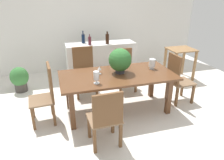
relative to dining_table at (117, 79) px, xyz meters
The scene contains 18 objects.
ground_plane 0.65m from the dining_table, 90.00° to the right, with size 7.04×7.04×0.00m, color silver.
back_wall 2.63m from the dining_table, 90.00° to the left, with size 6.40×0.10×2.60m, color white.
dining_table is the anchor object (origin of this frame).
chair_far_left 1.05m from the dining_table, 116.13° to the left, with size 0.48×0.47×1.03m.
chair_near_left 1.04m from the dining_table, 116.40° to the right, with size 0.48×0.45×0.92m.
chair_far_right 1.05m from the dining_table, 63.34° to the left, with size 0.44×0.48×0.93m.
chair_head_end 1.25m from the dining_table, behind, with size 0.44×0.49×1.03m.
chair_foot_end 1.25m from the dining_table, ahead, with size 0.47×0.44×1.01m.
flower_centerpiece 0.35m from the dining_table, 43.10° to the left, with size 0.41×0.41×0.46m.
crystal_vase_left 0.57m from the dining_table, 147.78° to the right, with size 0.10×0.10×0.21m.
crystal_vase_center_near 0.75m from the dining_table, ahead, with size 0.12×0.12×0.20m.
wine_glass 0.38m from the dining_table, 158.62° to the left, with size 0.07×0.07×0.14m.
kitchen_counter 1.59m from the dining_table, 87.91° to the left, with size 1.67×0.56×0.96m, color silver.
wine_bottle_tall 1.51m from the dining_table, 82.16° to the left, with size 0.08×0.08×0.29m.
wine_bottle_green 1.76m from the dining_table, 101.42° to the left, with size 0.08×0.08×0.29m.
wine_bottle_amber 1.51m from the dining_table, 98.84° to the left, with size 0.07×0.07×0.25m.
side_table 2.27m from the dining_table, 28.05° to the left, with size 0.64×0.56×0.80m.
potted_plant_floor 2.35m from the dining_table, 142.87° to the left, with size 0.40×0.40×0.57m.
Camera 1 is at (-1.07, -3.27, 2.14)m, focal length 33.51 mm.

